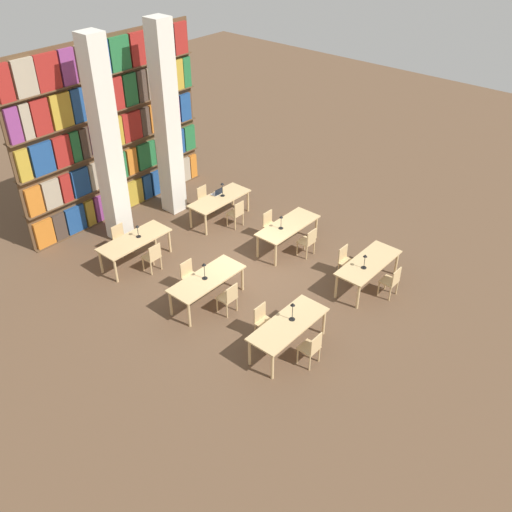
% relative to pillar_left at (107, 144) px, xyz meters
% --- Properties ---
extents(ground_plane, '(40.00, 40.00, 0.00)m').
position_rel_pillar_left_xyz_m(ground_plane, '(1.11, -4.25, -3.00)').
color(ground_plane, brown).
extents(bookshelf_bank, '(6.63, 0.35, 5.50)m').
position_rel_pillar_left_xyz_m(bookshelf_bank, '(1.12, 1.24, -0.26)').
color(bookshelf_bank, brown).
rests_on(bookshelf_bank, ground_plane).
extents(pillar_left, '(0.59, 0.59, 6.00)m').
position_rel_pillar_left_xyz_m(pillar_left, '(0.00, 0.00, 0.00)').
color(pillar_left, silver).
rests_on(pillar_left, ground_plane).
extents(pillar_center, '(0.59, 0.59, 6.00)m').
position_rel_pillar_left_xyz_m(pillar_center, '(2.22, 0.00, 0.00)').
color(pillar_center, silver).
rests_on(pillar_center, ground_plane).
extents(reading_table_0, '(2.10, 0.83, 0.77)m').
position_rel_pillar_left_xyz_m(reading_table_0, '(-0.54, -6.93, -2.31)').
color(reading_table_0, tan).
rests_on(reading_table_0, ground_plane).
extents(chair_0, '(0.42, 0.40, 0.88)m').
position_rel_pillar_left_xyz_m(chair_0, '(-0.59, -7.63, -2.52)').
color(chair_0, tan).
rests_on(chair_0, ground_plane).
extents(chair_1, '(0.42, 0.40, 0.88)m').
position_rel_pillar_left_xyz_m(chair_1, '(-0.59, -6.23, -2.52)').
color(chair_1, tan).
rests_on(chair_1, ground_plane).
extents(desk_lamp_0, '(0.14, 0.14, 0.49)m').
position_rel_pillar_left_xyz_m(desk_lamp_0, '(-0.38, -6.91, -1.90)').
color(desk_lamp_0, black).
rests_on(desk_lamp_0, reading_table_0).
extents(reading_table_1, '(2.10, 0.83, 0.77)m').
position_rel_pillar_left_xyz_m(reading_table_1, '(2.76, -7.02, -2.31)').
color(reading_table_1, tan).
rests_on(reading_table_1, ground_plane).
extents(chair_2, '(0.42, 0.40, 0.88)m').
position_rel_pillar_left_xyz_m(chair_2, '(2.78, -7.72, -2.52)').
color(chair_2, tan).
rests_on(chair_2, ground_plane).
extents(chair_3, '(0.42, 0.40, 0.88)m').
position_rel_pillar_left_xyz_m(chair_3, '(2.78, -6.32, -2.52)').
color(chair_3, tan).
rests_on(chair_3, ground_plane).
extents(desk_lamp_1, '(0.14, 0.14, 0.42)m').
position_rel_pillar_left_xyz_m(desk_lamp_1, '(2.44, -7.06, -1.95)').
color(desk_lamp_1, black).
rests_on(desk_lamp_1, reading_table_1).
extents(reading_table_2, '(2.10, 0.83, 0.77)m').
position_rel_pillar_left_xyz_m(reading_table_2, '(-0.53, -4.29, -2.31)').
color(reading_table_2, tan).
rests_on(reading_table_2, ground_plane).
extents(chair_4, '(0.42, 0.40, 0.88)m').
position_rel_pillar_left_xyz_m(chair_4, '(-0.48, -4.99, -2.52)').
color(chair_4, tan).
rests_on(chair_4, ground_plane).
extents(chair_5, '(0.42, 0.40, 0.88)m').
position_rel_pillar_left_xyz_m(chair_5, '(-0.48, -3.60, -2.52)').
color(chair_5, tan).
rests_on(chair_5, ground_plane).
extents(desk_lamp_2, '(0.14, 0.14, 0.48)m').
position_rel_pillar_left_xyz_m(desk_lamp_2, '(-0.58, -4.27, -1.91)').
color(desk_lamp_2, black).
rests_on(desk_lamp_2, reading_table_2).
extents(reading_table_3, '(2.10, 0.83, 0.77)m').
position_rel_pillar_left_xyz_m(reading_table_3, '(2.84, -4.25, -2.31)').
color(reading_table_3, tan).
rests_on(reading_table_3, ground_plane).
extents(chair_6, '(0.42, 0.40, 0.88)m').
position_rel_pillar_left_xyz_m(chair_6, '(2.89, -4.95, -2.52)').
color(chair_6, tan).
rests_on(chair_6, ground_plane).
extents(chair_7, '(0.42, 0.40, 0.88)m').
position_rel_pillar_left_xyz_m(chair_7, '(2.89, -3.55, -2.52)').
color(chair_7, tan).
rests_on(chair_7, ground_plane).
extents(desk_lamp_3, '(0.14, 0.14, 0.43)m').
position_rel_pillar_left_xyz_m(desk_lamp_3, '(2.55, -4.22, -1.94)').
color(desk_lamp_3, black).
rests_on(desk_lamp_3, reading_table_3).
extents(reading_table_4, '(2.10, 0.83, 0.77)m').
position_rel_pillar_left_xyz_m(reading_table_4, '(-0.57, -1.47, -2.31)').
color(reading_table_4, tan).
rests_on(reading_table_4, ground_plane).
extents(chair_8, '(0.42, 0.40, 0.88)m').
position_rel_pillar_left_xyz_m(chair_8, '(-0.53, -2.17, -2.52)').
color(chair_8, tan).
rests_on(chair_8, ground_plane).
extents(chair_9, '(0.42, 0.40, 0.88)m').
position_rel_pillar_left_xyz_m(chair_9, '(-0.53, -0.77, -2.52)').
color(chair_9, tan).
rests_on(chair_9, ground_plane).
extents(desk_lamp_4, '(0.14, 0.14, 0.39)m').
position_rel_pillar_left_xyz_m(desk_lamp_4, '(-0.41, -1.47, -1.97)').
color(desk_lamp_4, black).
rests_on(desk_lamp_4, reading_table_4).
extents(reading_table_5, '(2.10, 0.83, 0.77)m').
position_rel_pillar_left_xyz_m(reading_table_5, '(2.72, -1.61, -2.31)').
color(reading_table_5, tan).
rests_on(reading_table_5, ground_plane).
extents(chair_10, '(0.42, 0.40, 0.88)m').
position_rel_pillar_left_xyz_m(chair_10, '(2.74, -2.31, -2.52)').
color(chair_10, tan).
rests_on(chair_10, ground_plane).
extents(chair_11, '(0.42, 0.40, 0.88)m').
position_rel_pillar_left_xyz_m(chair_11, '(2.74, -0.91, -2.52)').
color(chair_11, tan).
rests_on(chair_11, ground_plane).
extents(desk_lamp_5, '(0.14, 0.14, 0.47)m').
position_rel_pillar_left_xyz_m(desk_lamp_5, '(2.88, -1.60, -1.91)').
color(desk_lamp_5, black).
rests_on(desk_lamp_5, reading_table_5).
extents(laptop, '(0.32, 0.22, 0.21)m').
position_rel_pillar_left_xyz_m(laptop, '(2.84, -1.39, -2.19)').
color(laptop, silver).
rests_on(laptop, reading_table_5).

